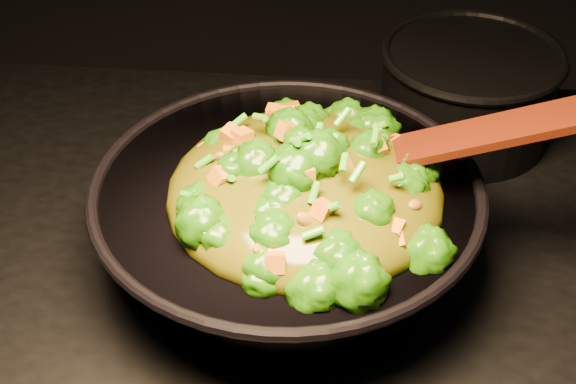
# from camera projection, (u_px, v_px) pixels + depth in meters

# --- Properties ---
(wok) EXTENTS (0.51, 0.51, 0.11)m
(wok) POSITION_uv_depth(u_px,v_px,m) (287.00, 227.00, 0.87)
(wok) COLOR black
(wok) RESTS_ON stovetop
(stir_fry) EXTENTS (0.37, 0.37, 0.10)m
(stir_fry) POSITION_uv_depth(u_px,v_px,m) (306.00, 159.00, 0.79)
(stir_fry) COLOR #226006
(stir_fry) RESTS_ON wok
(spatula) EXTENTS (0.32, 0.08, 0.14)m
(spatula) POSITION_uv_depth(u_px,v_px,m) (451.00, 141.00, 0.80)
(spatula) COLOR #3D1609
(spatula) RESTS_ON wok
(back_pot) EXTENTS (0.27, 0.27, 0.13)m
(back_pot) POSITION_uv_depth(u_px,v_px,m) (467.00, 93.00, 1.07)
(back_pot) COLOR black
(back_pot) RESTS_ON stovetop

